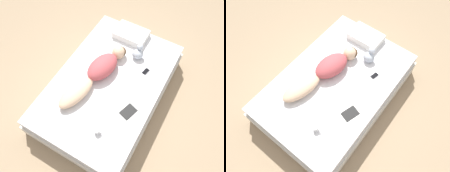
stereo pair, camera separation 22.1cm
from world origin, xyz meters
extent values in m
plane|color=#9E8466|center=(0.00, 0.00, 0.00)|extent=(12.00, 12.00, 0.00)
cube|color=beige|center=(0.00, 0.00, 0.14)|extent=(1.53, 2.34, 0.28)
cube|color=silver|center=(0.00, 0.00, 0.37)|extent=(1.47, 2.28, 0.18)
ellipsoid|color=#DBB28E|center=(-0.27, -0.42, 0.54)|extent=(0.38, 0.65, 0.16)
ellipsoid|color=#B2474C|center=(-0.16, 0.11, 0.58)|extent=(0.43, 0.59, 0.23)
ellipsoid|color=#472D19|center=(-0.09, 0.49, 0.57)|extent=(0.24, 0.23, 0.11)
sphere|color=#DBB28E|center=(-0.09, 0.46, 0.56)|extent=(0.20, 0.20, 0.20)
cube|color=white|center=(0.24, -0.22, 0.47)|extent=(0.32, 0.37, 0.01)
cube|color=white|center=(0.47, -0.29, 0.47)|extent=(0.32, 0.37, 0.01)
cube|color=black|center=(0.47, -0.29, 0.47)|extent=(0.21, 0.25, 0.00)
cylinder|color=white|center=(0.25, -0.73, 0.51)|extent=(0.08, 0.08, 0.09)
cylinder|color=black|center=(0.25, -0.73, 0.54)|extent=(0.06, 0.06, 0.01)
torus|color=white|center=(0.29, -0.73, 0.51)|extent=(0.06, 0.01, 0.06)
cube|color=silver|center=(0.40, 0.41, 0.47)|extent=(0.11, 0.16, 0.01)
cube|color=black|center=(0.40, 0.41, 0.47)|extent=(0.09, 0.13, 0.00)
ellipsoid|color=#B2BCCC|center=(0.17, 0.60, 0.54)|extent=(0.17, 0.16, 0.15)
sphere|color=#B2BCCC|center=(0.17, 0.66, 0.64)|extent=(0.10, 0.10, 0.10)
cube|color=white|center=(-0.11, 0.92, 0.52)|extent=(0.53, 0.35, 0.12)
camera|label=1|loc=(0.85, -1.40, 3.19)|focal=35.00mm
camera|label=2|loc=(1.03, -1.27, 3.19)|focal=35.00mm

